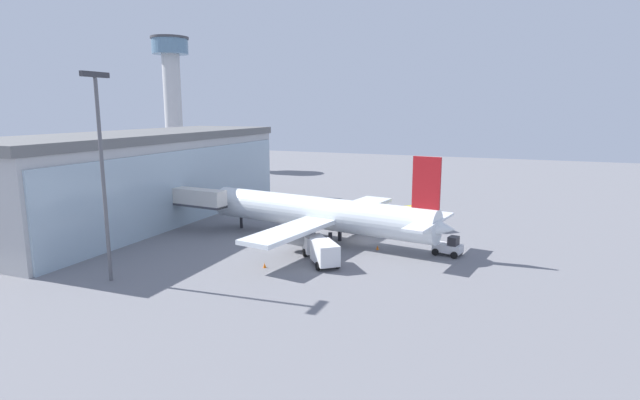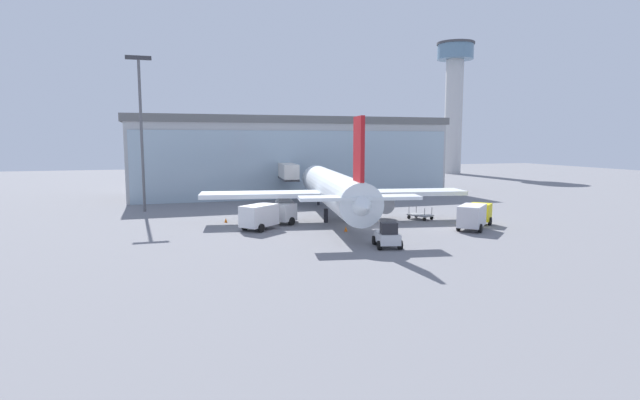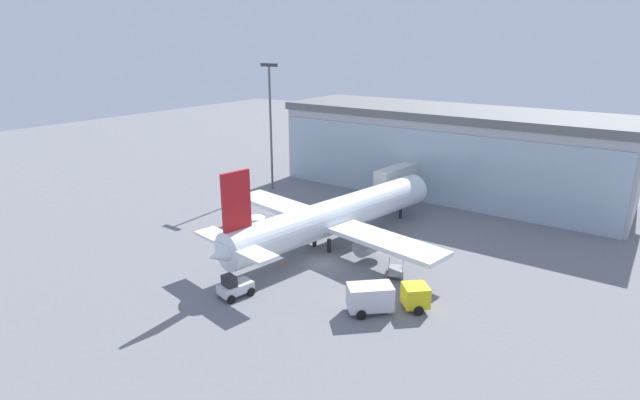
{
  "view_description": "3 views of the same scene",
  "coord_description": "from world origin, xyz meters",
  "px_view_note": "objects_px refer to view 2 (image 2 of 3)",
  "views": [
    {
      "loc": [
        -59.49,
        -18.27,
        16.79
      ],
      "look_at": [
        0.42,
        5.98,
        4.88
      ],
      "focal_mm": 28.0,
      "sensor_mm": 36.0,
      "label": 1
    },
    {
      "loc": [
        -20.63,
        -50.68,
        9.41
      ],
      "look_at": [
        -3.51,
        4.8,
        2.4
      ],
      "focal_mm": 28.0,
      "sensor_mm": 36.0,
      "label": 2
    },
    {
      "loc": [
        29.5,
        -40.93,
        23.24
      ],
      "look_at": [
        -4.26,
        5.48,
        5.01
      ],
      "focal_mm": 28.0,
      "sensor_mm": 36.0,
      "label": 3
    }
  ],
  "objects_px": {
    "jet_bridge": "(286,172)",
    "apron_light_mast": "(141,121)",
    "catering_truck": "(267,215)",
    "fuel_truck": "(475,215)",
    "safety_cone_wingtip": "(226,220)",
    "control_tower": "(454,92)",
    "safety_cone_nose": "(346,229)",
    "baggage_cart": "(420,215)",
    "airplane": "(334,190)",
    "pushback_tug": "(387,236)"
  },
  "relations": [
    {
      "from": "catering_truck",
      "to": "apron_light_mast",
      "type": "bearing_deg",
      "value": 88.03
    },
    {
      "from": "apron_light_mast",
      "to": "airplane",
      "type": "xyz_separation_m",
      "value": [
        21.76,
        -13.75,
        -8.25
      ]
    },
    {
      "from": "control_tower",
      "to": "safety_cone_wingtip",
      "type": "xyz_separation_m",
      "value": [
        -70.98,
        -66.77,
        -22.24
      ]
    },
    {
      "from": "catering_truck",
      "to": "fuel_truck",
      "type": "xyz_separation_m",
      "value": [
        21.17,
        -6.66,
        0.0
      ]
    },
    {
      "from": "jet_bridge",
      "to": "pushback_tug",
      "type": "relative_size",
      "value": 3.52
    },
    {
      "from": "catering_truck",
      "to": "baggage_cart",
      "type": "xyz_separation_m",
      "value": [
        18.56,
        0.44,
        -0.97
      ]
    },
    {
      "from": "jet_bridge",
      "to": "catering_truck",
      "type": "bearing_deg",
      "value": 167.74
    },
    {
      "from": "jet_bridge",
      "to": "safety_cone_wingtip",
      "type": "distance_m",
      "value": 22.05
    },
    {
      "from": "fuel_truck",
      "to": "control_tower",
      "type": "bearing_deg",
      "value": 15.96
    },
    {
      "from": "baggage_cart",
      "to": "safety_cone_wingtip",
      "type": "height_order",
      "value": "baggage_cart"
    },
    {
      "from": "catering_truck",
      "to": "safety_cone_nose",
      "type": "relative_size",
      "value": 12.8
    },
    {
      "from": "apron_light_mast",
      "to": "safety_cone_wingtip",
      "type": "distance_m",
      "value": 19.19
    },
    {
      "from": "airplane",
      "to": "jet_bridge",
      "type": "bearing_deg",
      "value": 12.11
    },
    {
      "from": "fuel_truck",
      "to": "pushback_tug",
      "type": "height_order",
      "value": "fuel_truck"
    },
    {
      "from": "apron_light_mast",
      "to": "pushback_tug",
      "type": "relative_size",
      "value": 5.73
    },
    {
      "from": "fuel_truck",
      "to": "safety_cone_nose",
      "type": "xyz_separation_m",
      "value": [
        -13.8,
        2.28,
        -1.19
      ]
    },
    {
      "from": "baggage_cart",
      "to": "safety_cone_wingtip",
      "type": "distance_m",
      "value": 22.87
    },
    {
      "from": "airplane",
      "to": "baggage_cart",
      "type": "xyz_separation_m",
      "value": [
        9.91,
        -2.99,
        -3.07
      ]
    },
    {
      "from": "pushback_tug",
      "to": "safety_cone_nose",
      "type": "xyz_separation_m",
      "value": [
        -0.87,
        8.25,
        -0.7
      ]
    },
    {
      "from": "jet_bridge",
      "to": "airplane",
      "type": "height_order",
      "value": "airplane"
    },
    {
      "from": "control_tower",
      "to": "safety_cone_nose",
      "type": "distance_m",
      "value": 99.29
    },
    {
      "from": "apron_light_mast",
      "to": "catering_truck",
      "type": "distance_m",
      "value": 23.96
    },
    {
      "from": "fuel_truck",
      "to": "safety_cone_wingtip",
      "type": "bearing_deg",
      "value": 111.41
    },
    {
      "from": "jet_bridge",
      "to": "apron_light_mast",
      "type": "relative_size",
      "value": 0.61
    },
    {
      "from": "catering_truck",
      "to": "safety_cone_wingtip",
      "type": "relative_size",
      "value": 12.8
    },
    {
      "from": "fuel_truck",
      "to": "pushback_tug",
      "type": "distance_m",
      "value": 14.26
    },
    {
      "from": "control_tower",
      "to": "safety_cone_wingtip",
      "type": "distance_m",
      "value": 99.95
    },
    {
      "from": "apron_light_mast",
      "to": "catering_truck",
      "type": "height_order",
      "value": "apron_light_mast"
    },
    {
      "from": "apron_light_mast",
      "to": "baggage_cart",
      "type": "xyz_separation_m",
      "value": [
        31.66,
        -16.74,
        -11.32
      ]
    },
    {
      "from": "apron_light_mast",
      "to": "baggage_cart",
      "type": "height_order",
      "value": "apron_light_mast"
    },
    {
      "from": "safety_cone_nose",
      "to": "safety_cone_wingtip",
      "type": "xyz_separation_m",
      "value": [
        -11.22,
        9.35,
        0.0
      ]
    },
    {
      "from": "catering_truck",
      "to": "baggage_cart",
      "type": "relative_size",
      "value": 2.19
    },
    {
      "from": "baggage_cart",
      "to": "fuel_truck",
      "type": "bearing_deg",
      "value": 174.53
    },
    {
      "from": "fuel_truck",
      "to": "safety_cone_wingtip",
      "type": "xyz_separation_m",
      "value": [
        -25.03,
        11.63,
        -1.19
      ]
    },
    {
      "from": "fuel_truck",
      "to": "airplane",
      "type": "bearing_deg",
      "value": 97.44
    },
    {
      "from": "jet_bridge",
      "to": "apron_light_mast",
      "type": "height_order",
      "value": "apron_light_mast"
    },
    {
      "from": "apron_light_mast",
      "to": "pushback_tug",
      "type": "distance_m",
      "value": 38.23
    },
    {
      "from": "control_tower",
      "to": "fuel_truck",
      "type": "height_order",
      "value": "control_tower"
    },
    {
      "from": "control_tower",
      "to": "apron_light_mast",
      "type": "xyz_separation_m",
      "value": [
        -80.22,
        -54.55,
        -10.69
      ]
    },
    {
      "from": "jet_bridge",
      "to": "safety_cone_wingtip",
      "type": "height_order",
      "value": "jet_bridge"
    },
    {
      "from": "airplane",
      "to": "apron_light_mast",
      "type": "bearing_deg",
      "value": 66.92
    },
    {
      "from": "safety_cone_wingtip",
      "to": "baggage_cart",
      "type": "bearing_deg",
      "value": -11.4
    },
    {
      "from": "safety_cone_nose",
      "to": "control_tower",
      "type": "bearing_deg",
      "value": 51.87
    },
    {
      "from": "apron_light_mast",
      "to": "fuel_truck",
      "type": "relative_size",
      "value": 2.96
    },
    {
      "from": "apron_light_mast",
      "to": "catering_truck",
      "type": "bearing_deg",
      "value": -52.67
    },
    {
      "from": "catering_truck",
      "to": "fuel_truck",
      "type": "distance_m",
      "value": 22.19
    },
    {
      "from": "baggage_cart",
      "to": "airplane",
      "type": "bearing_deg",
      "value": 47.59
    },
    {
      "from": "fuel_truck",
      "to": "baggage_cart",
      "type": "bearing_deg",
      "value": 66.48
    },
    {
      "from": "safety_cone_nose",
      "to": "baggage_cart",
      "type": "bearing_deg",
      "value": 23.34
    },
    {
      "from": "safety_cone_nose",
      "to": "airplane",
      "type": "bearing_deg",
      "value": 80.63
    }
  ]
}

